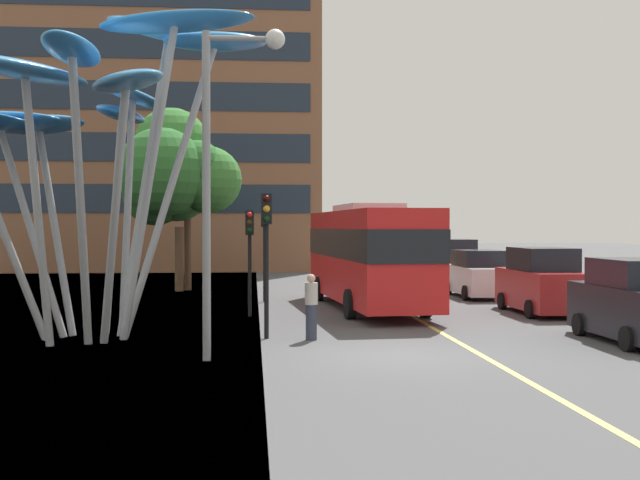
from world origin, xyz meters
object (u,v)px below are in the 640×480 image
at_px(street_lamp, 226,147).
at_px(traffic_light_island_mid, 265,233).
at_px(leaf_sculpture, 91,100).
at_px(car_side_street, 455,264).
at_px(car_parked_mid, 542,283).
at_px(car_parked_near, 634,303).
at_px(traffic_light_kerb_near, 266,234).
at_px(car_far_side, 422,260).
at_px(traffic_light_kerb_far, 250,240).
at_px(pedestrian, 311,307).
at_px(red_bus, 368,252).
at_px(car_parked_far, 478,275).

bearing_deg(street_lamp, traffic_light_island_mid, 85.57).
bearing_deg(street_lamp, leaf_sculpture, 134.61).
bearing_deg(car_side_street, car_parked_mid, -91.02).
distance_m(car_parked_near, car_parked_mid, 6.78).
bearing_deg(car_side_street, leaf_sculpture, -129.05).
relative_size(traffic_light_island_mid, car_parked_near, 0.83).
relative_size(traffic_light_kerb_near, car_parked_near, 0.85).
distance_m(car_parked_near, car_side_street, 19.38).
relative_size(traffic_light_kerb_near, car_far_side, 0.90).
bearing_deg(traffic_light_kerb_near, car_far_side, 69.08).
height_order(traffic_light_kerb_far, pedestrian, traffic_light_kerb_far).
relative_size(car_parked_near, street_lamp, 0.62).
bearing_deg(traffic_light_island_mid, pedestrian, -84.27).
height_order(traffic_light_kerb_far, car_parked_near, traffic_light_kerb_far).
bearing_deg(red_bus, car_parked_mid, -19.35).
xyz_separation_m(traffic_light_kerb_near, car_side_street, (9.62, 17.95, -1.67)).
bearing_deg(traffic_light_kerb_far, leaf_sculpture, -130.90).
relative_size(leaf_sculpture, traffic_light_kerb_far, 2.86).
distance_m(street_lamp, pedestrian, 5.27).
relative_size(leaf_sculpture, car_side_street, 2.26).
distance_m(car_side_street, street_lamp, 23.93).
xyz_separation_m(traffic_light_kerb_far, pedestrian, (1.61, -5.47, -1.66)).
xyz_separation_m(red_bus, traffic_light_kerb_far, (-4.18, -2.14, 0.48)).
bearing_deg(traffic_light_kerb_far, red_bus, 27.11).
height_order(red_bus, car_parked_far, red_bus).
height_order(car_parked_near, car_far_side, car_parked_near).
height_order(traffic_light_kerb_far, car_parked_far, traffic_light_kerb_far).
xyz_separation_m(car_parked_near, car_parked_mid, (0.12, 6.78, 0.04)).
bearing_deg(leaf_sculpture, car_far_side, 60.00).
distance_m(traffic_light_kerb_near, street_lamp, 3.88).
relative_size(car_side_street, pedestrian, 2.57).
bearing_deg(car_parked_mid, car_side_street, 88.98).
xyz_separation_m(car_parked_near, street_lamp, (-10.21, -1.79, 3.69)).
relative_size(car_side_street, car_far_side, 1.03).
bearing_deg(car_parked_far, traffic_light_island_mid, -170.97).
bearing_deg(car_far_side, car_parked_near, -90.42).
relative_size(traffic_light_island_mid, street_lamp, 0.51).
xyz_separation_m(traffic_light_kerb_far, traffic_light_island_mid, (0.56, 5.02, 0.18)).
relative_size(traffic_light_kerb_near, car_parked_mid, 0.83).
bearing_deg(leaf_sculpture, traffic_light_island_mid, 64.43).
relative_size(car_far_side, pedestrian, 2.48).
bearing_deg(leaf_sculpture, traffic_light_kerb_near, -5.71).
xyz_separation_m(leaf_sculpture, car_side_street, (14.19, 17.49, -5.16)).
bearing_deg(traffic_light_island_mid, leaf_sculpture, -115.57).
height_order(traffic_light_kerb_far, street_lamp, street_lamp).
xyz_separation_m(red_bus, traffic_light_kerb_near, (-3.72, -7.34, 0.71)).
relative_size(traffic_light_kerb_near, car_side_street, 0.87).
height_order(car_parked_mid, car_parked_far, car_parked_mid).
height_order(leaf_sculpture, street_lamp, leaf_sculpture).
relative_size(red_bus, traffic_light_island_mid, 2.97).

